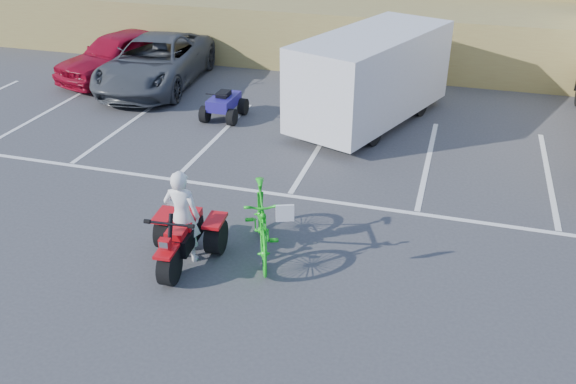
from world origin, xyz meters
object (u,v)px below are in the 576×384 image
(grey_pickup, at_px, (156,62))
(quad_atv_green, at_px, (317,115))
(cargo_trailer, at_px, (371,76))
(red_trike_atv, at_px, (183,263))
(red_car, at_px, (120,55))
(green_dirt_bike, at_px, (262,222))
(quad_atv_blue, at_px, (225,118))
(rider, at_px, (182,216))

(grey_pickup, relative_size, quad_atv_green, 4.20)
(cargo_trailer, relative_size, quad_atv_green, 4.31)
(red_trike_atv, distance_m, red_car, 11.47)
(green_dirt_bike, bearing_deg, red_trike_atv, -172.21)
(green_dirt_bike, height_order, grey_pickup, grey_pickup)
(green_dirt_bike, xyz_separation_m, grey_pickup, (-6.31, 8.24, 0.10))
(quad_atv_blue, distance_m, quad_atv_green, 2.61)
(red_car, xyz_separation_m, cargo_trailer, (8.59, -1.69, 0.55))
(rider, xyz_separation_m, green_dirt_bike, (1.26, 0.55, -0.21))
(green_dirt_bike, bearing_deg, rider, -177.90)
(quad_atv_green, bearing_deg, grey_pickup, -167.32)
(grey_pickup, bearing_deg, red_car, 158.76)
(cargo_trailer, bearing_deg, quad_atv_blue, -147.15)
(red_car, xyz_separation_m, quad_atv_blue, (4.67, -2.53, -0.77))
(red_trike_atv, xyz_separation_m, grey_pickup, (-5.07, 8.94, 0.76))
(rider, xyz_separation_m, grey_pickup, (-5.05, 8.79, -0.11))
(rider, relative_size, green_dirt_bike, 0.79)
(rider, xyz_separation_m, red_car, (-6.58, 9.20, -0.10))
(grey_pickup, height_order, quad_atv_green, grey_pickup)
(quad_atv_blue, bearing_deg, red_car, 151.97)
(red_trike_atv, xyz_separation_m, quad_atv_blue, (-1.92, 6.83, 0.00))
(grey_pickup, distance_m, quad_atv_blue, 3.87)
(green_dirt_bike, distance_m, grey_pickup, 10.38)
(cargo_trailer, bearing_deg, red_trike_atv, -83.79)
(green_dirt_bike, distance_m, red_car, 11.67)
(rider, relative_size, cargo_trailer, 0.31)
(red_trike_atv, xyz_separation_m, rider, (-0.01, 0.15, 0.87))
(green_dirt_bike, height_order, red_car, red_car)
(grey_pickup, distance_m, cargo_trailer, 7.20)
(red_trike_atv, xyz_separation_m, red_car, (-6.59, 9.35, 0.77))
(green_dirt_bike, bearing_deg, red_car, 110.55)
(red_trike_atv, relative_size, green_dirt_bike, 0.77)
(red_car, bearing_deg, green_dirt_bike, -29.43)
(green_dirt_bike, bearing_deg, grey_pickup, 105.84)
(red_trike_atv, xyz_separation_m, quad_atv_green, (0.49, 7.81, 0.00))
(grey_pickup, bearing_deg, red_trike_atv, -66.58)
(red_trike_atv, bearing_deg, grey_pickup, 114.90)
(red_trike_atv, distance_m, quad_atv_blue, 7.09)
(red_trike_atv, height_order, quad_atv_blue, red_trike_atv)
(red_trike_atv, relative_size, red_car, 0.37)
(rider, height_order, grey_pickup, rider)
(rider, bearing_deg, green_dirt_bike, -160.91)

